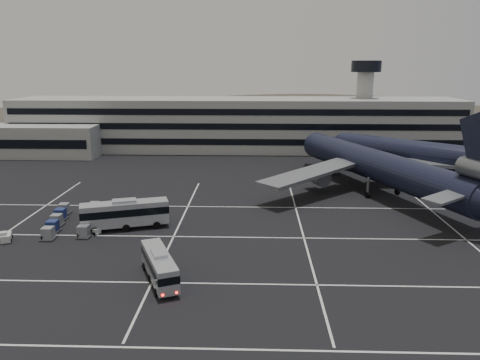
% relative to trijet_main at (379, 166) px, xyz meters
% --- Properties ---
extents(ground, '(260.00, 260.00, 0.00)m').
position_rel_trijet_main_xyz_m(ground, '(-27.71, -26.81, -5.25)').
color(ground, black).
rests_on(ground, ground).
extents(lane_markings, '(90.00, 55.62, 0.01)m').
position_rel_trijet_main_xyz_m(lane_markings, '(-26.77, -26.08, -5.24)').
color(lane_markings, silver).
rests_on(lane_markings, ground).
extents(terminal, '(125.00, 26.00, 24.00)m').
position_rel_trijet_main_xyz_m(terminal, '(-30.66, 44.33, 1.68)').
color(terminal, gray).
rests_on(terminal, ground).
extents(hills, '(352.00, 180.00, 44.00)m').
position_rel_trijet_main_xyz_m(hills, '(-9.72, 143.19, -17.32)').
color(hills, '#38332B').
rests_on(hills, ground).
extents(trijet_main, '(44.31, 55.54, 18.08)m').
position_rel_trijet_main_xyz_m(trijet_main, '(0.00, 0.00, 0.00)').
color(trijet_main, black).
rests_on(trijet_main, ground).
extents(trijet_far, '(46.93, 42.36, 18.08)m').
position_rel_trijet_main_xyz_m(trijet_far, '(16.31, 7.05, 0.18)').
color(trijet_far, black).
rests_on(trijet_far, ground).
extents(bus_near, '(5.95, 9.92, 3.46)m').
position_rel_trijet_main_xyz_m(bus_near, '(-32.92, -36.31, -3.35)').
color(bus_near, '#9B9DA3').
rests_on(bus_near, ground).
extents(bus_far, '(12.63, 6.59, 4.36)m').
position_rel_trijet_main_xyz_m(bus_far, '(-41.20, -19.79, -2.86)').
color(bus_far, '#9B9DA3').
rests_on(bus_far, ground).
extents(tug_a, '(2.17, 2.65, 1.48)m').
position_rel_trijet_main_xyz_m(tug_a, '(-55.90, -25.39, -4.59)').
color(tug_a, '#BBBBB6').
rests_on(tug_a, ground).
extents(tug_b, '(2.33, 1.96, 1.29)m').
position_rel_trijet_main_xyz_m(tug_b, '(-45.17, -22.09, -4.68)').
color(tug_b, '#BBBBB6').
rests_on(tug_b, ground).
extents(uld_cluster, '(8.94, 14.27, 1.73)m').
position_rel_trijet_main_xyz_m(uld_cluster, '(-49.39, -18.47, -4.41)').
color(uld_cluster, '#2D2D30').
rests_on(uld_cluster, ground).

